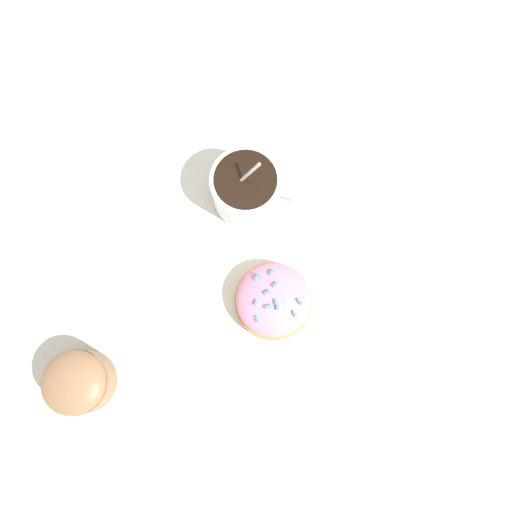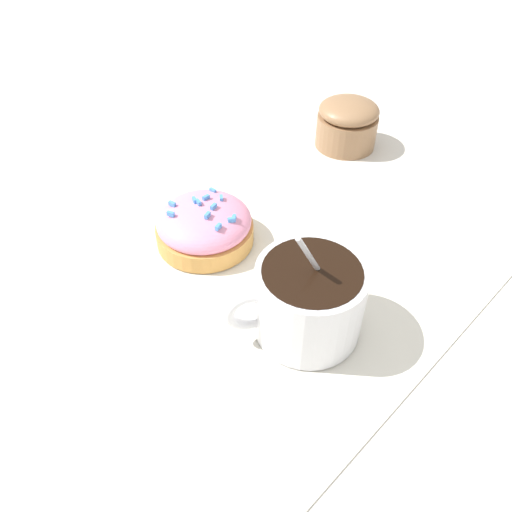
{
  "view_description": "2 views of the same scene",
  "coord_description": "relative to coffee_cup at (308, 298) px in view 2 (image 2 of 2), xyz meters",
  "views": [
    {
      "loc": [
        -0.14,
        0.05,
        0.62
      ],
      "look_at": [
        -0.01,
        0.0,
        0.04
      ],
      "focal_mm": 35.0,
      "sensor_mm": 36.0,
      "label": 1
    },
    {
      "loc": [
        0.22,
        -0.23,
        0.32
      ],
      "look_at": [
        0.0,
        -0.01,
        0.04
      ],
      "focal_mm": 35.0,
      "sensor_mm": 36.0,
      "label": 2
    }
  ],
  "objects": [
    {
      "name": "ground_plane",
      "position": [
        -0.07,
        0.01,
        -0.04
      ],
      "size": [
        3.0,
        3.0,
        0.0
      ],
      "primitive_type": "plane",
      "color": "silver"
    },
    {
      "name": "sugar_bowl",
      "position": [
        -0.15,
        0.26,
        -0.01
      ],
      "size": [
        0.07,
        0.07,
        0.06
      ],
      "color": "#99704C",
      "rests_on": "ground_plane"
    },
    {
      "name": "coffee_cup",
      "position": [
        0.0,
        0.0,
        0.0
      ],
      "size": [
        0.09,
        0.1,
        0.11
      ],
      "color": "white",
      "rests_on": "paper_napkin"
    },
    {
      "name": "frosted_pastry",
      "position": [
        -0.14,
        0.01,
        -0.02
      ],
      "size": [
        0.09,
        0.09,
        0.05
      ],
      "color": "#D19347",
      "rests_on": "paper_napkin"
    },
    {
      "name": "paper_napkin",
      "position": [
        -0.07,
        0.01,
        -0.04
      ],
      "size": [
        0.33,
        0.34,
        0.0
      ],
      "color": "white",
      "rests_on": "ground_plane"
    }
  ]
}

